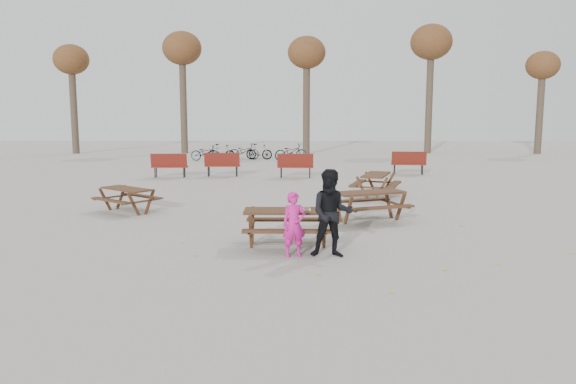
{
  "coord_description": "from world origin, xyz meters",
  "views": [
    {
      "loc": [
        0.09,
        -11.45,
        2.83
      ],
      "look_at": [
        0.0,
        1.0,
        1.0
      ],
      "focal_mm": 35.0,
      "sensor_mm": 36.0,
      "label": 1
    }
  ],
  "objects_px": {
    "main_picnic_table": "(288,219)",
    "adult": "(332,213)",
    "child": "(294,225)",
    "food_tray": "(306,210)",
    "picnic_table_east": "(369,206)",
    "soda_bottle": "(295,208)",
    "picnic_table_far": "(376,186)",
    "picnic_table_north": "(127,200)"
  },
  "relations": [
    {
      "from": "picnic_table_east",
      "to": "picnic_table_far",
      "type": "relative_size",
      "value": 1.0
    },
    {
      "from": "child",
      "to": "adult",
      "type": "distance_m",
      "value": 0.76
    },
    {
      "from": "soda_bottle",
      "to": "picnic_table_north",
      "type": "height_order",
      "value": "soda_bottle"
    },
    {
      "from": "picnic_table_far",
      "to": "food_tray",
      "type": "bearing_deg",
      "value": 178.41
    },
    {
      "from": "main_picnic_table",
      "to": "soda_bottle",
      "type": "relative_size",
      "value": 10.59
    },
    {
      "from": "picnic_table_north",
      "to": "picnic_table_far",
      "type": "xyz_separation_m",
      "value": [
        7.32,
        2.75,
        0.04
      ]
    },
    {
      "from": "child",
      "to": "picnic_table_north",
      "type": "bearing_deg",
      "value": 119.36
    },
    {
      "from": "picnic_table_east",
      "to": "picnic_table_far",
      "type": "height_order",
      "value": "picnic_table_east"
    },
    {
      "from": "picnic_table_east",
      "to": "picnic_table_north",
      "type": "bearing_deg",
      "value": 148.52
    },
    {
      "from": "picnic_table_east",
      "to": "food_tray",
      "type": "bearing_deg",
      "value": -142.17
    },
    {
      "from": "soda_bottle",
      "to": "picnic_table_east",
      "type": "height_order",
      "value": "soda_bottle"
    },
    {
      "from": "food_tray",
      "to": "soda_bottle",
      "type": "relative_size",
      "value": 1.06
    },
    {
      "from": "adult",
      "to": "picnic_table_north",
      "type": "distance_m",
      "value": 7.17
    },
    {
      "from": "child",
      "to": "picnic_table_far",
      "type": "distance_m",
      "value": 7.97
    },
    {
      "from": "food_tray",
      "to": "adult",
      "type": "distance_m",
      "value": 0.89
    },
    {
      "from": "food_tray",
      "to": "child",
      "type": "height_order",
      "value": "child"
    },
    {
      "from": "main_picnic_table",
      "to": "adult",
      "type": "relative_size",
      "value": 1.05
    },
    {
      "from": "picnic_table_east",
      "to": "soda_bottle",
      "type": "bearing_deg",
      "value": -144.93
    },
    {
      "from": "adult",
      "to": "picnic_table_east",
      "type": "xyz_separation_m",
      "value": [
        1.21,
        3.53,
        -0.47
      ]
    },
    {
      "from": "food_tray",
      "to": "picnic_table_east",
      "type": "xyz_separation_m",
      "value": [
        1.68,
        2.78,
        -0.41
      ]
    },
    {
      "from": "soda_bottle",
      "to": "child",
      "type": "bearing_deg",
      "value": -92.13
    },
    {
      "from": "main_picnic_table",
      "to": "child",
      "type": "relative_size",
      "value": 1.42
    },
    {
      "from": "child",
      "to": "main_picnic_table",
      "type": "bearing_deg",
      "value": 83.84
    },
    {
      "from": "child",
      "to": "picnic_table_far",
      "type": "bearing_deg",
      "value": 55.39
    },
    {
      "from": "adult",
      "to": "main_picnic_table",
      "type": "bearing_deg",
      "value": 138.14
    },
    {
      "from": "adult",
      "to": "picnic_table_north",
      "type": "relative_size",
      "value": 1.09
    },
    {
      "from": "adult",
      "to": "picnic_table_north",
      "type": "xyz_separation_m",
      "value": [
        -5.36,
        4.75,
        -0.52
      ]
    },
    {
      "from": "main_picnic_table",
      "to": "food_tray",
      "type": "distance_m",
      "value": 0.44
    },
    {
      "from": "soda_bottle",
      "to": "picnic_table_far",
      "type": "xyz_separation_m",
      "value": [
        2.66,
        6.8,
        -0.46
      ]
    },
    {
      "from": "main_picnic_table",
      "to": "adult",
      "type": "xyz_separation_m",
      "value": [
        0.86,
        -0.84,
        0.27
      ]
    },
    {
      "from": "food_tray",
      "to": "soda_bottle",
      "type": "xyz_separation_m",
      "value": [
        -0.23,
        -0.06,
        0.05
      ]
    },
    {
      "from": "main_picnic_table",
      "to": "adult",
      "type": "distance_m",
      "value": 1.23
    },
    {
      "from": "adult",
      "to": "child",
      "type": "bearing_deg",
      "value": -177.02
    },
    {
      "from": "soda_bottle",
      "to": "child",
      "type": "xyz_separation_m",
      "value": [
        -0.03,
        -0.7,
        -0.21
      ]
    },
    {
      "from": "food_tray",
      "to": "picnic_table_east",
      "type": "height_order",
      "value": "food_tray"
    },
    {
      "from": "main_picnic_table",
      "to": "picnic_table_north",
      "type": "height_order",
      "value": "main_picnic_table"
    },
    {
      "from": "child",
      "to": "adult",
      "type": "bearing_deg",
      "value": -14.45
    },
    {
      "from": "soda_bottle",
      "to": "adult",
      "type": "distance_m",
      "value": 0.98
    },
    {
      "from": "child",
      "to": "picnic_table_north",
      "type": "relative_size",
      "value": 0.81
    },
    {
      "from": "main_picnic_table",
      "to": "picnic_table_far",
      "type": "height_order",
      "value": "main_picnic_table"
    },
    {
      "from": "soda_bottle",
      "to": "adult",
      "type": "height_order",
      "value": "adult"
    },
    {
      "from": "main_picnic_table",
      "to": "soda_bottle",
      "type": "bearing_deg",
      "value": -42.9
    }
  ]
}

